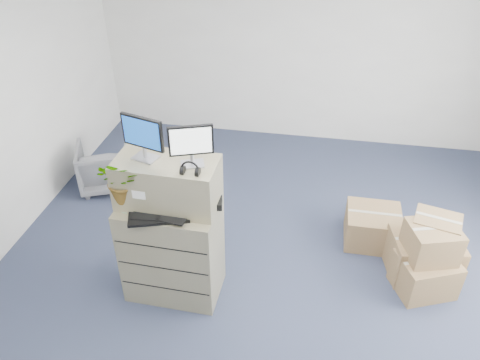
% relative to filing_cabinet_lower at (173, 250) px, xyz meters
% --- Properties ---
extents(ground, '(7.00, 7.00, 0.00)m').
position_rel_filing_cabinet_lower_xyz_m(ground, '(0.91, 0.08, -0.54)').
color(ground, '#272E47').
rests_on(ground, ground).
extents(wall_back, '(6.00, 0.02, 2.80)m').
position_rel_filing_cabinet_lower_xyz_m(wall_back, '(0.91, 3.59, 0.86)').
color(wall_back, silver).
rests_on(wall_back, ground).
extents(filing_cabinet_lower, '(0.94, 0.59, 1.08)m').
position_rel_filing_cabinet_lower_xyz_m(filing_cabinet_lower, '(0.00, 0.00, 0.00)').
color(filing_cabinet_lower, gray).
rests_on(filing_cabinet_lower, ground).
extents(filing_cabinet_upper, '(0.94, 0.49, 0.46)m').
position_rel_filing_cabinet_lower_xyz_m(filing_cabinet_upper, '(0.00, 0.05, 0.77)').
color(filing_cabinet_upper, gray).
rests_on(filing_cabinet_upper, filing_cabinet_lower).
extents(monitor_left, '(0.41, 0.21, 0.41)m').
position_rel_filing_cabinet_lower_xyz_m(monitor_left, '(-0.19, 0.07, 1.24)').
color(monitor_left, '#99999E').
rests_on(monitor_left, filing_cabinet_upper).
extents(monitor_right, '(0.37, 0.21, 0.38)m').
position_rel_filing_cabinet_lower_xyz_m(monitor_right, '(0.25, 0.04, 1.22)').
color(monitor_right, '#99999E').
rests_on(monitor_right, filing_cabinet_upper).
extents(headphones, '(0.16, 0.02, 0.16)m').
position_rel_filing_cabinet_lower_xyz_m(headphones, '(0.27, -0.10, 1.05)').
color(headphones, black).
rests_on(headphones, filing_cabinet_upper).
extents(keyboard, '(0.59, 0.38, 0.03)m').
position_rel_filing_cabinet_lower_xyz_m(keyboard, '(-0.03, -0.17, 0.56)').
color(keyboard, black).
rests_on(keyboard, filing_cabinet_lower).
extents(mouse, '(0.11, 0.07, 0.04)m').
position_rel_filing_cabinet_lower_xyz_m(mouse, '(0.36, -0.12, 0.56)').
color(mouse, silver).
rests_on(mouse, filing_cabinet_lower).
extents(water_bottle, '(0.07, 0.07, 0.24)m').
position_rel_filing_cabinet_lower_xyz_m(water_bottle, '(0.08, 0.02, 0.66)').
color(water_bottle, gray).
rests_on(water_bottle, filing_cabinet_lower).
extents(phone_dock, '(0.07, 0.06, 0.15)m').
position_rel_filing_cabinet_lower_xyz_m(phone_dock, '(-0.05, 0.01, 0.59)').
color(phone_dock, silver).
rests_on(phone_dock, filing_cabinet_lower).
extents(external_drive, '(0.25, 0.20, 0.07)m').
position_rel_filing_cabinet_lower_xyz_m(external_drive, '(0.39, 0.08, 0.57)').
color(external_drive, black).
rests_on(external_drive, filing_cabinet_lower).
extents(tissue_box, '(0.28, 0.21, 0.10)m').
position_rel_filing_cabinet_lower_xyz_m(tissue_box, '(0.32, 0.09, 0.66)').
color(tissue_box, '#468AEE').
rests_on(tissue_box, external_drive).
extents(potted_plant, '(0.50, 0.53, 0.43)m').
position_rel_filing_cabinet_lower_xyz_m(potted_plant, '(-0.36, -0.07, 0.79)').
color(potted_plant, '#96AB8A').
rests_on(potted_plant, filing_cabinet_lower).
extents(office_chair, '(0.87, 0.85, 0.70)m').
position_rel_filing_cabinet_lower_xyz_m(office_chair, '(-1.49, 1.67, -0.19)').
color(office_chair, slate).
rests_on(office_chair, ground).
extents(cardboard_boxes, '(1.20, 1.29, 0.79)m').
position_rel_filing_cabinet_lower_xyz_m(cardboard_boxes, '(2.42, 0.74, -0.23)').
color(cardboard_boxes, olive).
rests_on(cardboard_boxes, ground).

